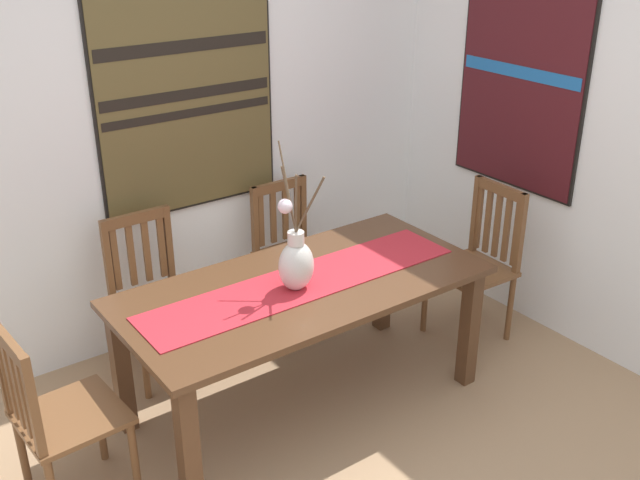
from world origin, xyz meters
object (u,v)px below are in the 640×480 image
object	(u,v)px
dining_table	(303,301)
chair_3	(292,250)
chair_0	(152,293)
painting_on_side_wall	(521,81)
painting_on_back_wall	(186,89)
chair_1	(56,414)
chair_2	(479,260)
centerpiece_vase	(296,261)

from	to	relation	value
dining_table	chair_3	size ratio (longest dim) A/B	2.08
chair_0	painting_on_side_wall	xyz separation A→B (m)	(2.15, -0.62, 1.00)
painting_on_side_wall	painting_on_back_wall	bearing A→B (deg)	151.45
chair_0	painting_on_back_wall	bearing A→B (deg)	34.52
chair_3	dining_table	bearing A→B (deg)	-120.32
dining_table	painting_on_side_wall	size ratio (longest dim) A/B	1.43
chair_1	chair_3	world-z (taller)	chair_1
chair_1	chair_0	bearing A→B (deg)	44.29
chair_2	painting_on_side_wall	xyz separation A→B (m)	(0.41, 0.17, 0.98)
chair_2	painting_on_side_wall	size ratio (longest dim) A/B	0.74
chair_2	chair_0	bearing A→B (deg)	155.42
dining_table	chair_3	world-z (taller)	chair_3
centerpiece_vase	dining_table	bearing A→B (deg)	28.33
centerpiece_vase	painting_on_back_wall	xyz separation A→B (m)	(0.03, 1.11, 0.61)
centerpiece_vase	chair_1	distance (m)	1.25
chair_1	painting_on_side_wall	bearing A→B (deg)	2.66
painting_on_back_wall	painting_on_side_wall	bearing A→B (deg)	-28.55
centerpiece_vase	chair_3	distance (m)	1.06
dining_table	chair_3	distance (m)	0.93
chair_0	painting_on_side_wall	size ratio (longest dim) A/B	0.71
chair_3	painting_on_back_wall	size ratio (longest dim) A/B	0.64
painting_on_side_wall	dining_table	bearing A→B (deg)	-174.86
dining_table	centerpiece_vase	world-z (taller)	centerpiece_vase
centerpiece_vase	chair_3	xyz separation A→B (m)	(0.53, 0.83, -0.41)
painting_on_side_wall	centerpiece_vase	bearing A→B (deg)	-173.91
dining_table	chair_2	xyz separation A→B (m)	(1.26, -0.02, -0.13)
chair_0	chair_1	distance (m)	1.09
centerpiece_vase	painting_on_back_wall	bearing A→B (deg)	88.38
dining_table	chair_0	bearing A→B (deg)	121.54
chair_0	chair_1	size ratio (longest dim) A/B	0.99
chair_1	chair_3	xyz separation A→B (m)	(1.72, 0.78, -0.02)
dining_table	painting_on_side_wall	xyz separation A→B (m)	(1.67, 0.15, 0.86)
chair_2	painting_on_side_wall	world-z (taller)	painting_on_side_wall
chair_1	painting_on_side_wall	size ratio (longest dim) A/B	0.71
chair_0	chair_3	xyz separation A→B (m)	(0.94, 0.02, -0.01)
chair_0	chair_3	bearing A→B (deg)	1.13
chair_1	chair_2	distance (m)	2.52
chair_0	chair_1	xyz separation A→B (m)	(-0.78, -0.76, 0.01)
chair_2	painting_on_side_wall	distance (m)	1.08
dining_table	chair_2	bearing A→B (deg)	-0.86
chair_2	painting_on_back_wall	xyz separation A→B (m)	(-1.29, 1.10, 1.00)
chair_1	painting_on_back_wall	world-z (taller)	painting_on_back_wall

